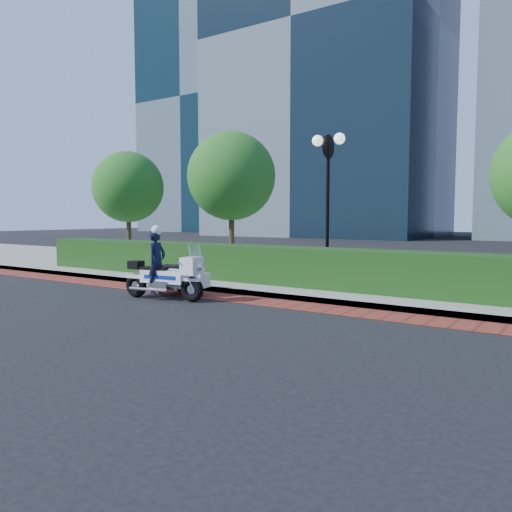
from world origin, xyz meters
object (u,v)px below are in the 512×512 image
Objects in this scene: police_motorcycle at (168,273)px; tree_a at (128,187)px; tree_b at (231,176)px; lamppost at (328,183)px.

tree_a is at bearing 134.61° from police_motorcycle.
tree_b is at bearing 0.00° from tree_a.
lamppost is at bearing 55.62° from police_motorcycle.
tree_b is (5.50, 0.00, 0.21)m from tree_a.
tree_b is 2.23× the size of police_motorcycle.
lamppost is at bearing -7.41° from tree_a.
tree_a is 0.94× the size of tree_b.
lamppost is 1.92× the size of police_motorcycle.
police_motorcycle is (2.40, -5.78, -2.82)m from tree_b.
lamppost is 0.92× the size of tree_a.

